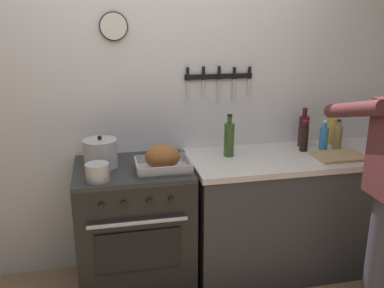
% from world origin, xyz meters
% --- Properties ---
extents(wall_back, '(6.00, 0.13, 2.60)m').
position_xyz_m(wall_back, '(-0.00, 1.35, 1.30)').
color(wall_back, silver).
rests_on(wall_back, ground).
extents(counter_block, '(2.03, 0.65, 0.90)m').
position_xyz_m(counter_block, '(1.21, 0.99, 0.46)').
color(counter_block, '#38383D').
rests_on(counter_block, ground).
extents(stove, '(0.76, 0.67, 0.90)m').
position_xyz_m(stove, '(-0.22, 0.99, 0.45)').
color(stove, black).
rests_on(stove, ground).
extents(roasting_pan, '(0.35, 0.26, 0.17)m').
position_xyz_m(roasting_pan, '(-0.03, 0.88, 0.97)').
color(roasting_pan, '#B7B7BC').
rests_on(roasting_pan, stove).
extents(stock_pot, '(0.23, 0.23, 0.21)m').
position_xyz_m(stock_pot, '(-0.42, 1.03, 0.99)').
color(stock_pot, '#B7B7BC').
rests_on(stock_pot, stove).
extents(saucepan, '(0.14, 0.14, 0.11)m').
position_xyz_m(saucepan, '(-0.44, 0.78, 0.95)').
color(saucepan, '#B7B7BC').
rests_on(saucepan, stove).
extents(cutting_board, '(0.36, 0.24, 0.02)m').
position_xyz_m(cutting_board, '(1.23, 0.87, 0.91)').
color(cutting_board, tan).
rests_on(cutting_board, counter_block).
extents(bottle_vinegar, '(0.06, 0.06, 0.23)m').
position_xyz_m(bottle_vinegar, '(1.31, 1.05, 0.99)').
color(bottle_vinegar, '#997F4C').
rests_on(bottle_vinegar, counter_block).
extents(bottle_dish_soap, '(0.06, 0.06, 0.22)m').
position_xyz_m(bottle_dish_soap, '(1.20, 1.06, 0.99)').
color(bottle_dish_soap, '#338CCC').
rests_on(bottle_dish_soap, counter_block).
extents(bottle_soy_sauce, '(0.06, 0.06, 0.23)m').
position_xyz_m(bottle_soy_sauce, '(1.05, 1.06, 1.00)').
color(bottle_soy_sauce, black).
rests_on(bottle_soy_sauce, counter_block).
extents(bottle_olive_oil, '(0.07, 0.07, 0.30)m').
position_xyz_m(bottle_olive_oil, '(0.47, 1.07, 1.03)').
color(bottle_olive_oil, '#385623').
rests_on(bottle_olive_oil, counter_block).
extents(bottle_cooking_oil, '(0.07, 0.07, 0.27)m').
position_xyz_m(bottle_cooking_oil, '(1.34, 1.19, 1.01)').
color(bottle_cooking_oil, gold).
rests_on(bottle_cooking_oil, counter_block).
extents(bottle_wine_red, '(0.08, 0.08, 0.30)m').
position_xyz_m(bottle_wine_red, '(1.10, 1.18, 1.02)').
color(bottle_wine_red, '#47141E').
rests_on(bottle_wine_red, counter_block).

